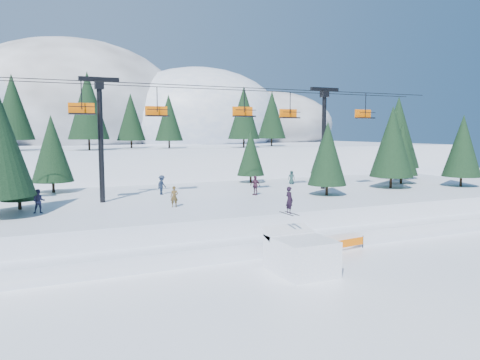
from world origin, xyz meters
name	(u,v)px	position (x,y,z in m)	size (l,w,h in m)	color
ground	(314,279)	(0.00, 0.00, 0.00)	(160.00, 160.00, 0.00)	white
mid_shelf	(204,210)	(0.00, 18.00, 1.25)	(70.00, 22.00, 2.50)	white
berm	(252,240)	(0.00, 8.00, 0.55)	(70.00, 6.00, 1.10)	white
mountain_ridge	(79,125)	(-5.09, 73.35, 9.64)	(119.00, 60.53, 26.46)	white
jump_kicker	(300,253)	(-0.04, 1.45, 1.16)	(3.10, 4.34, 5.00)	white
chairlift	(217,121)	(1.36, 18.05, 9.32)	(46.00, 3.21, 10.28)	black
conifer_stand	(218,143)	(1.74, 18.73, 7.28)	(61.35, 16.80, 10.22)	black
distant_skiers	(161,190)	(-4.19, 17.36, 3.36)	(30.25, 10.54, 1.83)	#332237
banner_near	(349,243)	(5.83, 4.37, 0.54)	(2.84, 0.41, 0.90)	black
banner_far	(389,229)	(11.72, 6.87, 0.54)	(2.73, 0.90, 0.90)	black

